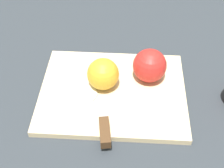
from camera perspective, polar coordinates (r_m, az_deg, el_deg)
name	(u,v)px	position (r m, az deg, el deg)	size (l,w,h in m)	color
ground_plane	(112,94)	(0.76, 0.00, -1.87)	(4.00, 4.00, 0.00)	#282D33
cutting_board	(112,92)	(0.75, 0.00, -1.47)	(0.36, 0.29, 0.02)	#D1B789
apple_half_left	(149,65)	(0.75, 6.74, 3.38)	(0.08, 0.08, 0.08)	red
apple_half_right	(102,74)	(0.73, -1.81, 1.81)	(0.08, 0.08, 0.08)	gold
knife	(104,129)	(0.66, -1.54, -8.27)	(0.03, 0.14, 0.02)	silver
apple_slice	(84,94)	(0.74, -5.12, -1.86)	(0.06, 0.06, 0.00)	beige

